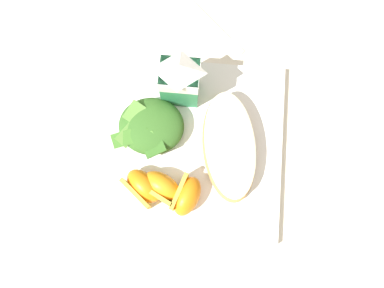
% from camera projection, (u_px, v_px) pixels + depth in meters
% --- Properties ---
extents(ground, '(3.00, 3.00, 0.00)m').
position_uv_depth(ground, '(192.00, 147.00, 0.62)').
color(ground, beige).
extents(white_plate, '(0.28, 0.28, 0.02)m').
position_uv_depth(white_plate, '(192.00, 146.00, 0.61)').
color(white_plate, white).
rests_on(white_plate, ground).
extents(cheesy_pizza_bread, '(0.11, 0.18, 0.04)m').
position_uv_depth(cheesy_pizza_bread, '(229.00, 148.00, 0.58)').
color(cheesy_pizza_bread, tan).
rests_on(cheesy_pizza_bread, white_plate).
extents(green_salad_pile, '(0.11, 0.10, 0.04)m').
position_uv_depth(green_salad_pile, '(151.00, 126.00, 0.59)').
color(green_salad_pile, '#336023').
rests_on(green_salad_pile, white_plate).
extents(milk_carton, '(0.06, 0.04, 0.11)m').
position_uv_depth(milk_carton, '(180.00, 79.00, 0.56)').
color(milk_carton, '#2D8451').
rests_on(milk_carton, white_plate).
extents(orange_wedge_front, '(0.07, 0.07, 0.04)m').
position_uv_depth(orange_wedge_front, '(143.00, 187.00, 0.57)').
color(orange_wedge_front, orange).
rests_on(orange_wedge_front, white_plate).
extents(orange_wedge_middle, '(0.07, 0.06, 0.04)m').
position_uv_depth(orange_wedge_middle, '(161.00, 187.00, 0.57)').
color(orange_wedge_middle, orange).
rests_on(orange_wedge_middle, white_plate).
extents(orange_wedge_rear, '(0.05, 0.07, 0.04)m').
position_uv_depth(orange_wedge_rear, '(188.00, 196.00, 0.56)').
color(orange_wedge_rear, orange).
rests_on(orange_wedge_rear, white_plate).
extents(metal_fork, '(0.15, 0.14, 0.01)m').
position_uv_depth(metal_fork, '(197.00, 10.00, 0.66)').
color(metal_fork, silver).
rests_on(metal_fork, ground).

